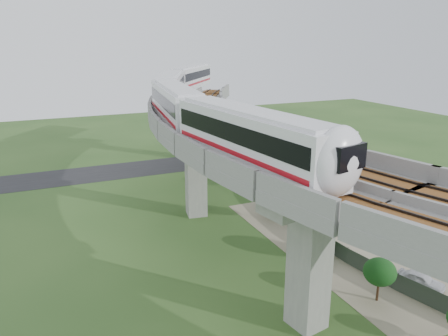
{
  "coord_description": "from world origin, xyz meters",
  "views": [
    {
      "loc": [
        -14.09,
        -30.97,
        18.18
      ],
      "look_at": [
        0.49,
        2.07,
        7.5
      ],
      "focal_mm": 35.0,
      "sensor_mm": 36.0,
      "label": 1
    }
  ],
  "objects_px": {
    "car_white": "(421,280)",
    "car_red": "(357,223)",
    "metro_train": "(192,95)",
    "car_dark": "(319,225)"
  },
  "relations": [
    {
      "from": "car_white",
      "to": "car_red",
      "type": "xyz_separation_m",
      "value": [
        2.62,
        10.41,
        0.01
      ]
    },
    {
      "from": "metro_train",
      "to": "car_white",
      "type": "distance_m",
      "value": 28.96
    },
    {
      "from": "metro_train",
      "to": "car_white",
      "type": "xyz_separation_m",
      "value": [
        9.29,
        -24.81,
        -11.68
      ]
    },
    {
      "from": "car_white",
      "to": "car_dark",
      "type": "relative_size",
      "value": 0.98
    },
    {
      "from": "metro_train",
      "to": "car_white",
      "type": "height_order",
      "value": "metro_train"
    },
    {
      "from": "car_white",
      "to": "car_red",
      "type": "bearing_deg",
      "value": 51.49
    },
    {
      "from": "metro_train",
      "to": "car_dark",
      "type": "distance_m",
      "value": 19.5
    },
    {
      "from": "metro_train",
      "to": "car_dark",
      "type": "xyz_separation_m",
      "value": [
        8.33,
        -13.14,
        -11.76
      ]
    },
    {
      "from": "car_red",
      "to": "car_dark",
      "type": "height_order",
      "value": "car_red"
    },
    {
      "from": "metro_train",
      "to": "car_red",
      "type": "height_order",
      "value": "metro_train"
    }
  ]
}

